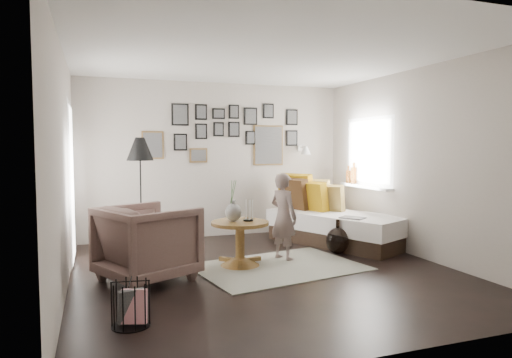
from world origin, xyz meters
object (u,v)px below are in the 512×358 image
object	(u,v)px
pedestal_table	(240,245)
daybed	(333,222)
magazine_basket	(131,304)
demijohn_small	(363,242)
floor_lamp	(140,153)
vase	(233,209)
demijohn_large	(337,241)
child	(283,216)
armchair	(148,243)

from	to	relation	value
pedestal_table	daybed	world-z (taller)	daybed
pedestal_table	magazine_basket	world-z (taller)	pedestal_table
magazine_basket	demijohn_small	distance (m)	3.70
floor_lamp	demijohn_small	xyz separation A→B (m)	(2.96, -1.24, -1.26)
vase	demijohn_large	xyz separation A→B (m)	(1.59, 0.16, -0.55)
pedestal_table	magazine_basket	distance (m)	2.14
floor_lamp	magazine_basket	xyz separation A→B (m)	(-0.36, -2.85, -1.24)
pedestal_table	demijohn_large	world-z (taller)	pedestal_table
demijohn_large	magazine_basket	bearing A→B (deg)	-149.78
pedestal_table	demijohn_large	size ratio (longest dim) A/B	1.49
pedestal_table	child	bearing A→B (deg)	11.30
pedestal_table	floor_lamp	size ratio (longest dim) A/B	0.44
magazine_basket	demijohn_small	world-z (taller)	demijohn_small
magazine_basket	vase	bearing A→B (deg)	48.70
daybed	demijohn_small	size ratio (longest dim) A/B	5.25
armchair	magazine_basket	size ratio (longest dim) A/B	2.47
floor_lamp	demijohn_large	size ratio (longest dim) A/B	3.37
vase	floor_lamp	bearing A→B (deg)	128.51
pedestal_table	magazine_basket	size ratio (longest dim) A/B	1.90
pedestal_table	child	xyz separation A→B (m)	(0.66, 0.13, 0.32)
child	demijohn_small	bearing A→B (deg)	-117.69
pedestal_table	armchair	distance (m)	1.22
pedestal_table	daybed	bearing A→B (deg)	25.13
pedestal_table	vase	world-z (taller)	vase
vase	floor_lamp	size ratio (longest dim) A/B	0.32
daybed	demijohn_large	xyz separation A→B (m)	(-0.30, -0.67, -0.15)
pedestal_table	demijohn_small	bearing A→B (deg)	1.80
pedestal_table	armchair	bearing A→B (deg)	-168.16
vase	demijohn_large	size ratio (longest dim) A/B	1.07
daybed	child	bearing A→B (deg)	-172.71
armchair	floor_lamp	bearing A→B (deg)	-28.99
daybed	child	world-z (taller)	child
floor_lamp	demijohn_small	world-z (taller)	floor_lamp
demijohn_large	child	size ratio (longest dim) A/B	0.42
vase	pedestal_table	bearing A→B (deg)	-14.04
pedestal_table	child	size ratio (longest dim) A/B	0.62
daybed	demijohn_small	distance (m)	0.81
armchair	floor_lamp	xyz separation A→B (m)	(0.08, 1.55, 0.99)
daybed	magazine_basket	bearing A→B (deg)	-168.29
vase	demijohn_small	bearing A→B (deg)	1.14
daybed	floor_lamp	distance (m)	3.14
armchair	floor_lamp	world-z (taller)	floor_lamp
daybed	magazine_basket	size ratio (longest dim) A/B	6.09
child	floor_lamp	bearing A→B (deg)	32.06
vase	daybed	size ratio (longest dim) A/B	0.22
daybed	floor_lamp	size ratio (longest dim) A/B	1.42
magazine_basket	demijohn_large	xyz separation A→B (m)	(2.98, 1.73, -0.00)
floor_lamp	magazine_basket	distance (m)	3.13
armchair	demijohn_large	xyz separation A→B (m)	(2.69, 0.43, -0.24)
floor_lamp	demijohn_large	world-z (taller)	floor_lamp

